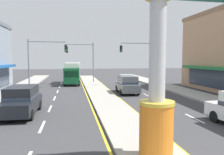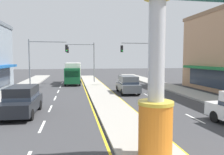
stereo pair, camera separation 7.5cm
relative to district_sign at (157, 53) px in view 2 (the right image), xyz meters
name	(u,v)px [view 2 (the right image)]	position (x,y,z in m)	size (l,w,h in m)	color
median_strip	(103,96)	(0.00, 13.87, -3.85)	(2.59, 52.00, 0.14)	#A39E93
sidewalk_right	(201,96)	(9.38, 11.87, -3.83)	(2.98, 60.00, 0.18)	#9E9B93
lane_markings	(105,99)	(0.00, 12.51, -3.91)	(9.33, 52.00, 0.01)	silver
district_sign	(157,53)	(0.00, 0.00, 0.00)	(6.26, 1.27, 7.41)	orange
traffic_light_left_side	(44,55)	(-6.53, 21.70, 0.33)	(4.86, 0.46, 6.20)	slate
traffic_light_right_side	(142,55)	(6.53, 21.99, 0.33)	(4.86, 0.46, 6.20)	slate
traffic_light_median_far	(84,56)	(-1.19, 26.28, 0.28)	(4.20, 0.46, 6.20)	slate
suv_far_right_lane	(22,100)	(-6.24, 7.95, -2.93)	(2.07, 4.65, 1.90)	black
suv_near_left_lane	(128,84)	(2.94, 15.57, -2.93)	(2.10, 4.67, 1.90)	#4C5156
box_truck_mid_left_lane	(73,73)	(-2.88, 25.71, -2.22)	(2.46, 6.98, 3.12)	#14562D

